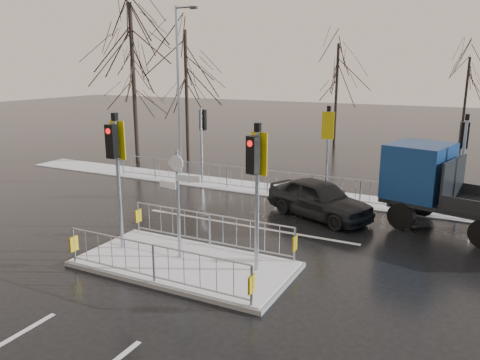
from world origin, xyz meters
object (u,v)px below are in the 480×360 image
at_px(traffic_island, 184,253).
at_px(street_lamp_left, 179,85).
at_px(flatbed_truck, 444,186).
at_px(car_far_lane, 319,199).

height_order(traffic_island, street_lamp_left, street_lamp_left).
relative_size(traffic_island, flatbed_truck, 0.93).
distance_m(car_far_lane, flatbed_truck, 4.21).
xyz_separation_m(car_far_lane, street_lamp_left, (-8.40, 3.60, 3.79)).
height_order(traffic_island, flatbed_truck, traffic_island).
xyz_separation_m(flatbed_truck, street_lamp_left, (-12.48, 2.91, 2.99)).
height_order(car_far_lane, street_lamp_left, street_lamp_left).
bearing_deg(traffic_island, street_lamp_left, 124.07).
bearing_deg(traffic_island, flatbed_truck, 47.37).
bearing_deg(flatbed_truck, traffic_island, -132.63).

